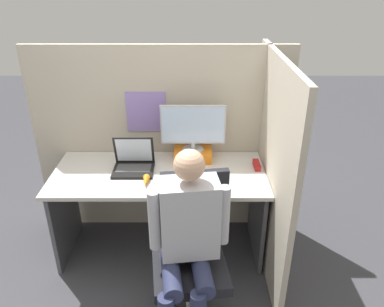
# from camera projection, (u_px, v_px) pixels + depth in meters

# --- Properties ---
(ground_plane) EXTENTS (12.00, 12.00, 0.00)m
(ground_plane) POSITION_uv_depth(u_px,v_px,m) (160.00, 279.00, 2.88)
(ground_plane) COLOR #3D3D42
(cubicle_panel_back) EXTENTS (2.13, 0.05, 1.64)m
(cubicle_panel_back) POSITION_uv_depth(u_px,v_px,m) (163.00, 143.00, 3.17)
(cubicle_panel_back) COLOR #B7AD99
(cubicle_panel_back) RESTS_ON ground
(cubicle_panel_right) EXTENTS (0.04, 1.35, 1.64)m
(cubicle_panel_right) POSITION_uv_depth(u_px,v_px,m) (272.00, 168.00, 2.76)
(cubicle_panel_right) COLOR #B7AD99
(cubicle_panel_right) RESTS_ON ground
(desk) EXTENTS (1.63, 0.71, 0.74)m
(desk) POSITION_uv_depth(u_px,v_px,m) (160.00, 192.00, 2.94)
(desk) COLOR beige
(desk) RESTS_ON ground
(paper_box) EXTENTS (0.30, 0.21, 0.08)m
(paper_box) POSITION_uv_depth(u_px,v_px,m) (193.00, 155.00, 3.04)
(paper_box) COLOR orange
(paper_box) RESTS_ON desk
(monitor) EXTENTS (0.51, 0.17, 0.38)m
(monitor) POSITION_uv_depth(u_px,v_px,m) (194.00, 127.00, 2.94)
(monitor) COLOR #B2B2B7
(monitor) RESTS_ON paper_box
(laptop) EXTENTS (0.31, 0.25, 0.26)m
(laptop) POSITION_uv_depth(u_px,v_px,m) (134.00, 164.00, 2.88)
(laptop) COLOR black
(laptop) RESTS_ON desk
(mouse) EXTENTS (0.06, 0.05, 0.04)m
(mouse) POSITION_uv_depth(u_px,v_px,m) (167.00, 174.00, 2.81)
(mouse) COLOR black
(mouse) RESTS_ON desk
(stapler) EXTENTS (0.05, 0.14, 0.04)m
(stapler) POSITION_uv_depth(u_px,v_px,m) (257.00, 165.00, 2.92)
(stapler) COLOR #A31919
(stapler) RESTS_ON desk
(carrot_toy) EXTENTS (0.05, 0.15, 0.05)m
(carrot_toy) POSITION_uv_depth(u_px,v_px,m) (146.00, 181.00, 2.70)
(carrot_toy) COLOR orange
(carrot_toy) RESTS_ON desk
(office_chair) EXTENTS (0.54, 0.57, 1.01)m
(office_chair) POSITION_uv_depth(u_px,v_px,m) (192.00, 248.00, 2.41)
(office_chair) COLOR black
(office_chair) RESTS_ON ground
(person) EXTENTS (0.48, 0.48, 1.28)m
(person) POSITION_uv_depth(u_px,v_px,m) (188.00, 239.00, 2.17)
(person) COLOR #282D4C
(person) RESTS_ON ground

